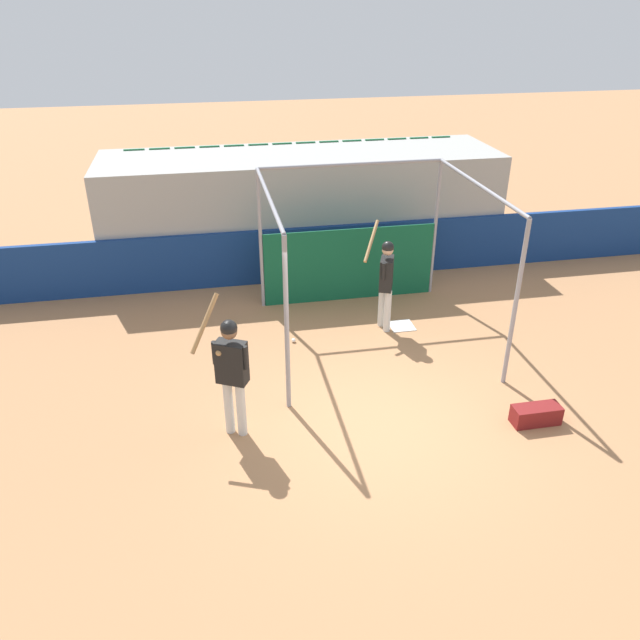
% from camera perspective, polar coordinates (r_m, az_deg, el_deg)
% --- Properties ---
extents(ground_plane, '(60.00, 60.00, 0.00)m').
position_cam_1_polar(ground_plane, '(9.22, 5.04, -9.32)').
color(ground_plane, '#A8754C').
extents(outfield_wall, '(24.00, 0.12, 1.18)m').
position_cam_1_polar(outfield_wall, '(13.37, -0.78, 6.09)').
color(outfield_wall, navy).
rests_on(outfield_wall, ground).
extents(bleacher_section, '(8.70, 2.40, 2.46)m').
position_cam_1_polar(bleacher_section, '(14.32, -1.71, 10.30)').
color(bleacher_section, '#9E9E99').
rests_on(bleacher_section, ground).
extents(batting_cage, '(3.54, 3.53, 2.76)m').
position_cam_1_polar(batting_cage, '(11.73, 3.40, 6.12)').
color(batting_cage, gray).
rests_on(batting_cage, ground).
extents(home_plate, '(0.44, 0.44, 0.02)m').
position_cam_1_polar(home_plate, '(11.75, 7.47, -0.53)').
color(home_plate, white).
rests_on(home_plate, ground).
extents(player_batter, '(0.61, 0.94, 1.89)m').
position_cam_1_polar(player_batter, '(11.21, 6.03, 3.91)').
color(player_batter, silver).
rests_on(player_batter, ground).
extents(player_waiting, '(0.77, 0.54, 2.07)m').
position_cam_1_polar(player_waiting, '(8.46, -8.13, -4.29)').
color(player_waiting, silver).
rests_on(player_waiting, ground).
extents(equipment_bag, '(0.70, 0.28, 0.28)m').
position_cam_1_polar(equipment_bag, '(9.62, 19.14, -8.18)').
color(equipment_bag, maroon).
rests_on(equipment_bag, ground).
extents(baseball, '(0.07, 0.07, 0.07)m').
position_cam_1_polar(baseball, '(11.13, -2.43, -1.87)').
color(baseball, white).
rests_on(baseball, ground).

